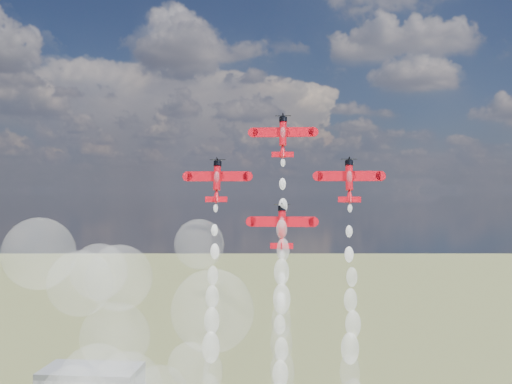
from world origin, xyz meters
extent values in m
cube|color=gray|center=(-120.00, 180.00, 5.00)|extent=(50.00, 28.00, 10.00)
cube|color=#595B60|center=(-120.00, 180.00, 11.50)|extent=(50.00, 28.00, 3.00)
cylinder|color=red|center=(-12.01, 14.82, 118.75)|extent=(1.60, 2.86, 6.15)
cylinder|color=black|center=(-12.01, 15.52, 121.88)|extent=(1.83, 2.04, 1.51)
cube|color=red|center=(-12.01, 15.28, 119.00)|extent=(13.95, 0.74, 2.29)
cube|color=white|center=(-15.79, 15.42, 118.97)|extent=(5.49, 0.17, 0.62)
cube|color=white|center=(-8.24, 15.42, 118.97)|extent=(5.49, 0.17, 0.62)
cube|color=red|center=(-12.01, 13.53, 113.77)|extent=(5.03, 0.41, 1.26)
cube|color=red|center=(-12.01, 12.64, 113.73)|extent=(0.16, 2.22, 1.87)
ellipsoid|color=silver|center=(-12.01, 14.18, 118.78)|extent=(1.26, 1.71, 3.01)
cone|color=red|center=(-12.01, 13.84, 114.64)|extent=(1.60, 2.21, 3.25)
cylinder|color=red|center=(-26.95, 12.54, 108.55)|extent=(1.60, 2.86, 6.15)
cylinder|color=black|center=(-26.95, 13.24, 111.68)|extent=(1.83, 2.04, 1.51)
cube|color=red|center=(-26.95, 13.01, 108.80)|extent=(13.95, 0.74, 2.29)
cube|color=white|center=(-30.72, 13.14, 108.77)|extent=(5.49, 0.17, 0.62)
cube|color=white|center=(-23.17, 13.14, 108.77)|extent=(5.49, 0.17, 0.62)
cube|color=red|center=(-26.95, 11.25, 103.57)|extent=(5.03, 0.41, 1.26)
cube|color=red|center=(-26.95, 10.37, 103.53)|extent=(0.16, 2.22, 1.87)
ellipsoid|color=silver|center=(-26.95, 11.90, 108.58)|extent=(1.26, 1.71, 3.01)
cone|color=red|center=(-26.95, 11.56, 104.43)|extent=(1.60, 2.21, 3.25)
cylinder|color=red|center=(2.92, 12.54, 108.55)|extent=(1.60, 2.86, 6.15)
cylinder|color=black|center=(2.92, 13.24, 111.68)|extent=(1.83, 2.04, 1.51)
cube|color=red|center=(2.92, 13.01, 108.80)|extent=(13.95, 0.74, 2.29)
cube|color=white|center=(-0.86, 13.14, 108.77)|extent=(5.49, 0.17, 0.62)
cube|color=white|center=(6.69, 13.14, 108.77)|extent=(5.49, 0.17, 0.62)
cube|color=red|center=(2.92, 11.25, 103.57)|extent=(5.03, 0.41, 1.26)
cube|color=red|center=(2.92, 10.37, 103.53)|extent=(0.16, 2.22, 1.87)
ellipsoid|color=silver|center=(2.92, 11.90, 108.58)|extent=(1.26, 1.71, 3.01)
cone|color=red|center=(2.92, 11.56, 104.43)|extent=(1.60, 2.21, 3.25)
cylinder|color=red|center=(-12.01, 10.26, 98.35)|extent=(1.60, 2.86, 6.15)
cylinder|color=black|center=(-12.01, 10.96, 101.48)|extent=(1.83, 2.04, 1.51)
cube|color=red|center=(-12.01, 10.73, 98.60)|extent=(13.95, 0.74, 2.29)
cube|color=white|center=(-15.79, 10.86, 98.57)|extent=(5.49, 0.17, 0.62)
cube|color=white|center=(-8.24, 10.86, 98.57)|extent=(5.49, 0.17, 0.62)
cube|color=red|center=(-12.01, 8.97, 93.36)|extent=(5.03, 0.41, 1.26)
cube|color=red|center=(-12.01, 8.09, 93.33)|extent=(0.16, 2.22, 1.87)
ellipsoid|color=silver|center=(-12.01, 9.63, 98.38)|extent=(1.26, 1.71, 3.01)
cone|color=red|center=(-12.01, 9.29, 94.23)|extent=(1.60, 2.21, 3.25)
sphere|color=white|center=(-11.95, 13.23, 111.88)|extent=(1.04, 1.04, 1.04)
sphere|color=white|center=(-11.98, 12.08, 107.04)|extent=(1.50, 1.50, 1.50)
sphere|color=white|center=(-11.81, 11.19, 102.10)|extent=(1.96, 1.96, 1.96)
sphere|color=white|center=(-12.05, 9.73, 97.01)|extent=(2.42, 2.42, 2.42)
sphere|color=white|center=(-11.72, 9.26, 92.46)|extent=(2.88, 2.88, 2.88)
sphere|color=white|center=(-11.99, 7.62, 87.77)|extent=(3.34, 3.34, 3.34)
sphere|color=white|center=(-11.88, 6.74, 82.08)|extent=(3.80, 3.80, 3.80)
sphere|color=white|center=(-11.95, 5.58, 77.50)|extent=(4.26, 4.26, 4.26)
sphere|color=white|center=(-11.90, 4.96, 73.08)|extent=(4.72, 4.72, 4.72)
sphere|color=white|center=(-11.61, 3.56, 67.30)|extent=(5.18, 5.18, 5.18)
sphere|color=white|center=(-27.03, 10.98, 101.56)|extent=(1.04, 1.04, 1.04)
sphere|color=white|center=(-27.09, 9.76, 96.68)|extent=(1.50, 1.50, 1.50)
sphere|color=white|center=(-26.84, 8.72, 92.04)|extent=(1.96, 1.96, 1.96)
sphere|color=white|center=(-27.18, 8.00, 86.78)|extent=(2.42, 2.42, 2.42)
sphere|color=white|center=(-27.12, 6.77, 82.29)|extent=(2.88, 2.88, 2.88)
sphere|color=white|center=(-26.98, 5.45, 77.33)|extent=(3.34, 3.34, 3.34)
sphere|color=white|center=(-26.94, 4.02, 71.95)|extent=(3.80, 3.80, 3.80)
sphere|color=white|center=(-26.43, 3.50, 66.94)|extent=(4.26, 4.26, 4.26)
sphere|color=white|center=(3.01, 11.09, 101.64)|extent=(1.04, 1.04, 1.04)
sphere|color=white|center=(2.75, 9.94, 96.59)|extent=(1.50, 1.50, 1.50)
sphere|color=white|center=(2.68, 8.95, 91.63)|extent=(1.96, 1.96, 1.96)
sphere|color=white|center=(3.20, 7.86, 86.89)|extent=(2.42, 2.42, 2.42)
sphere|color=white|center=(2.85, 6.69, 82.09)|extent=(2.88, 2.88, 2.88)
sphere|color=white|center=(3.34, 5.86, 77.13)|extent=(3.34, 3.34, 3.34)
sphere|color=white|center=(2.60, 4.54, 72.31)|extent=(3.80, 3.80, 3.80)
sphere|color=white|center=(2.49, 3.53, 67.68)|extent=(4.26, 4.26, 4.26)
sphere|color=white|center=(-11.91, 8.67, 91.47)|extent=(1.04, 1.04, 1.04)
sphere|color=white|center=(-11.88, 7.62, 86.42)|extent=(1.50, 1.50, 1.50)
sphere|color=white|center=(-12.03, 6.77, 81.88)|extent=(1.96, 1.96, 1.96)
sphere|color=white|center=(-12.24, 5.17, 76.89)|extent=(2.42, 2.42, 2.42)
sphere|color=white|center=(-11.84, 4.32, 71.86)|extent=(2.88, 2.88, 2.88)
sphere|color=white|center=(-11.98, 2.98, 66.95)|extent=(3.34, 3.34, 3.34)
sphere|color=white|center=(-34.62, 31.12, 91.59)|extent=(13.04, 13.04, 13.04)
sphere|color=white|center=(-57.11, 31.12, 66.91)|extent=(18.36, 18.36, 18.36)
sphere|color=white|center=(-78.50, 32.22, 88.58)|extent=(19.47, 19.47, 19.47)
sphere|color=white|center=(-56.44, 15.52, 59.78)|extent=(18.24, 18.24, 18.24)
sphere|color=white|center=(-30.65, 28.48, 74.86)|extent=(21.34, 21.34, 21.34)
sphere|color=white|center=(-61.15, 30.15, 84.17)|extent=(14.88, 14.88, 14.88)
sphere|color=white|center=(-65.25, 27.70, 81.47)|extent=(17.04, 17.04, 17.04)
sphere|color=white|center=(-34.77, 19.10, 63.87)|extent=(10.29, 10.29, 10.29)
sphere|color=white|center=(-54.20, 25.69, 83.35)|extent=(16.84, 16.84, 16.84)
camera|label=1|loc=(-5.47, -122.46, 105.56)|focal=42.00mm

